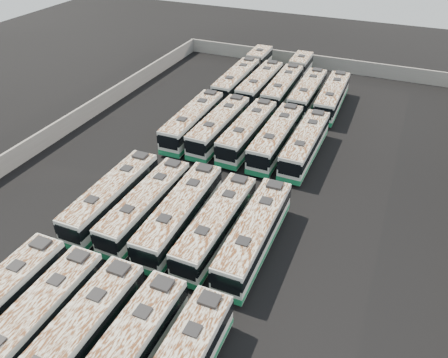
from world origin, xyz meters
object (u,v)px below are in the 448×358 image
at_px(bus_back_left, 260,85).
at_px(bus_midback_right, 276,137).
at_px(bus_front_center, 73,343).
at_px(bus_midfront_far_left, 112,196).
at_px(bus_midfront_far_right, 254,234).
at_px(bus_midfront_center, 180,214).
at_px(bus_back_far_right, 332,97).
at_px(bus_midfront_left, 146,205).
at_px(bus_midback_center, 248,132).
at_px(bus_midfront_right, 216,225).
at_px(bus_back_right, 307,93).
at_px(bus_front_left, 34,323).
at_px(bus_midback_far_left, 193,121).
at_px(bus_midback_left, 219,126).
at_px(bus_back_far_left, 244,73).
at_px(bus_back_center, 289,80).
at_px(bus_midback_far_right, 305,144).

bearing_deg(bus_back_left, bus_midback_right, -63.27).
height_order(bus_front_center, bus_midfront_far_left, bus_front_center).
distance_m(bus_midfront_far_right, bus_back_left, 31.46).
height_order(bus_midfront_far_left, bus_midfront_center, bus_midfront_center).
distance_m(bus_front_center, bus_back_far_right, 44.17).
distance_m(bus_midfront_left, bus_midback_center, 16.65).
relative_size(bus_midfront_far_left, bus_midfront_right, 1.01).
xyz_separation_m(bus_front_center, bus_midfront_center, (0.06, 13.88, -0.01)).
distance_m(bus_front_center, bus_midfront_right, 14.23).
relative_size(bus_midfront_left, bus_midfront_far_right, 0.97).
height_order(bus_midfront_left, bus_back_right, bus_back_right).
distance_m(bus_front_left, bus_back_far_right, 44.63).
xyz_separation_m(bus_midback_far_left, bus_midback_left, (3.39, 0.06, -0.02)).
bearing_deg(bus_front_left, bus_midback_right, 76.43).
relative_size(bus_midfront_left, bus_midfront_right, 1.00).
relative_size(bus_midfront_left, bus_back_far_left, 0.62).
height_order(bus_midfront_right, bus_midback_center, bus_midback_center).
relative_size(bus_midfront_center, bus_back_far_left, 0.65).
bearing_deg(bus_midback_center, bus_front_center, -88.96).
height_order(bus_front_center, bus_midfront_far_right, bus_front_center).
xyz_separation_m(bus_midback_left, bus_back_center, (3.40, 16.98, -0.02)).
xyz_separation_m(bus_midfront_left, bus_midfront_center, (3.37, 0.09, 0.07)).
xyz_separation_m(bus_front_center, bus_midfront_far_right, (6.81, 13.92, -0.02)).
relative_size(bus_midfront_left, bus_midback_right, 0.96).
relative_size(bus_front_left, bus_back_center, 0.63).
height_order(bus_midfront_far_right, bus_midback_far_right, bus_midfront_far_right).
relative_size(bus_midback_left, bus_back_far_left, 0.64).
bearing_deg(bus_midfront_far_left, bus_front_left, -76.05).
bearing_deg(bus_back_far_right, bus_back_left, 178.42).
bearing_deg(bus_midback_right, bus_midfront_center, -101.69).
xyz_separation_m(bus_midfront_center, bus_back_far_right, (6.82, 29.75, -0.03)).
height_order(bus_midfront_left, bus_back_far_left, bus_back_far_left).
relative_size(bus_midfront_far_right, bus_midback_left, 0.99).
xyz_separation_m(bus_midfront_left, bus_midback_far_left, (-3.50, 16.14, 0.08)).
xyz_separation_m(bus_front_left, bus_midfront_right, (6.82, 13.61, -0.00)).
distance_m(bus_midfront_center, bus_midback_far_right, 17.41).
xyz_separation_m(bus_front_left, bus_back_far_left, (-3.52, 46.84, 0.06)).
distance_m(bus_midfront_left, bus_back_far_right, 31.53).
bearing_deg(bus_midfront_left, bus_front_center, -76.02).
xyz_separation_m(bus_front_center, bus_back_far_right, (6.88, 43.63, -0.04)).
bearing_deg(bus_midfront_right, bus_back_right, 90.41).
xyz_separation_m(bus_front_center, bus_midback_far_right, (6.81, 29.92, -0.05)).
bearing_deg(bus_back_far_right, bus_midback_far_right, -91.33).
relative_size(bus_midback_far_left, bus_back_far_left, 0.65).
distance_m(bus_midback_far_right, bus_back_left, 17.09).
xyz_separation_m(bus_midback_right, bus_back_far_right, (3.39, 13.61, -0.04)).
distance_m(bus_midback_far_left, bus_back_center, 18.35).
distance_m(bus_midback_right, bus_back_left, 15.28).
bearing_deg(bus_back_far_right, bus_midfront_left, -109.88).
distance_m(bus_front_left, bus_midfront_far_right, 17.08).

